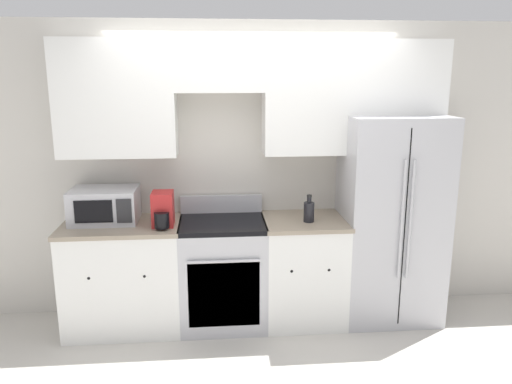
# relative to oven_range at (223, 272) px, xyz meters

# --- Properties ---
(ground_plane) EXTENTS (12.00, 12.00, 0.00)m
(ground_plane) POSITION_rel_oven_range_xyz_m (0.29, -0.31, -0.47)
(ground_plane) COLOR beige
(wall_back) EXTENTS (8.00, 0.39, 2.60)m
(wall_back) POSITION_rel_oven_range_xyz_m (0.31, 0.27, 1.11)
(wall_back) COLOR beige
(wall_back) RESTS_ON ground_plane
(lower_cabinets_left) EXTENTS (0.99, 0.64, 0.93)m
(lower_cabinets_left) POSITION_rel_oven_range_xyz_m (-0.85, 0.00, -0.00)
(lower_cabinets_left) COLOR white
(lower_cabinets_left) RESTS_ON ground_plane
(lower_cabinets_right) EXTENTS (0.71, 0.64, 0.93)m
(lower_cabinets_right) POSITION_rel_oven_range_xyz_m (0.71, 0.00, -0.00)
(lower_cabinets_right) COLOR white
(lower_cabinets_right) RESTS_ON ground_plane
(oven_range) EXTENTS (0.73, 0.65, 1.09)m
(oven_range) POSITION_rel_oven_range_xyz_m (0.00, 0.00, 0.00)
(oven_range) COLOR #B7B7BC
(oven_range) RESTS_ON ground_plane
(refrigerator) EXTENTS (0.85, 0.80, 1.81)m
(refrigerator) POSITION_rel_oven_range_xyz_m (1.48, 0.08, 0.44)
(refrigerator) COLOR #B7B7BC
(refrigerator) RESTS_ON ground_plane
(microwave) EXTENTS (0.55, 0.40, 0.28)m
(microwave) POSITION_rel_oven_range_xyz_m (-0.98, 0.08, 0.60)
(microwave) COLOR #B7B7BC
(microwave) RESTS_ON lower_cabinets_left
(bottle) EXTENTS (0.09, 0.09, 0.23)m
(bottle) POSITION_rel_oven_range_xyz_m (0.73, -0.08, 0.55)
(bottle) COLOR black
(bottle) RESTS_ON lower_cabinets_right
(paper_towel_holder) EXTENTS (0.17, 0.29, 0.28)m
(paper_towel_holder) POSITION_rel_oven_range_xyz_m (-0.49, -0.08, 0.59)
(paper_towel_holder) COLOR #B22323
(paper_towel_holder) RESTS_ON lower_cabinets_left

